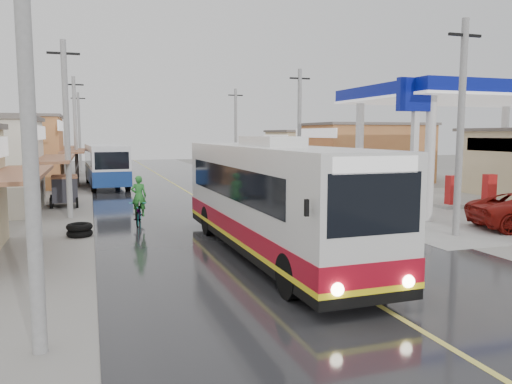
% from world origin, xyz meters
% --- Properties ---
extents(ground, '(120.00, 120.00, 0.00)m').
position_xyz_m(ground, '(0.00, 0.00, 0.00)').
color(ground, slate).
rests_on(ground, ground).
extents(road, '(12.00, 90.00, 0.02)m').
position_xyz_m(road, '(0.00, 15.00, 0.01)').
color(road, black).
rests_on(road, ground).
extents(centre_line, '(0.15, 90.00, 0.01)m').
position_xyz_m(centre_line, '(0.00, 15.00, 0.02)').
color(centre_line, '#D8CC4C').
rests_on(centre_line, road).
extents(shopfronts_right, '(11.00, 44.00, 4.80)m').
position_xyz_m(shopfronts_right, '(15.00, 12.00, 0.00)').
color(shopfronts_right, beige).
rests_on(shopfronts_right, ground).
extents(utility_poles_left, '(1.60, 50.00, 8.00)m').
position_xyz_m(utility_poles_left, '(-7.00, 16.00, 0.00)').
color(utility_poles_left, gray).
rests_on(utility_poles_left, ground).
extents(utility_poles_right, '(1.60, 36.00, 8.00)m').
position_xyz_m(utility_poles_right, '(7.00, 15.00, 0.00)').
color(utility_poles_right, gray).
rests_on(utility_poles_right, ground).
extents(coach_bus, '(2.86, 12.08, 3.76)m').
position_xyz_m(coach_bus, '(-0.69, -0.53, 1.81)').
color(coach_bus, silver).
rests_on(coach_bus, road).
extents(second_bus, '(2.95, 9.26, 3.03)m').
position_xyz_m(second_bus, '(-4.98, 22.30, 1.63)').
color(second_bus, silver).
rests_on(second_bus, road).
extents(cyclist, '(0.99, 2.05, 2.13)m').
position_xyz_m(cyclist, '(-4.17, 6.11, 0.70)').
color(cyclist, black).
rests_on(cyclist, ground).
extents(tricycle_near, '(1.49, 2.14, 1.63)m').
position_xyz_m(tricycle_near, '(-7.40, 13.00, 0.93)').
color(tricycle_near, '#26262D').
rests_on(tricycle_near, ground).
extents(tyre_stack, '(0.97, 0.97, 0.49)m').
position_xyz_m(tyre_stack, '(-6.52, 4.42, 0.25)').
color(tyre_stack, black).
rests_on(tyre_stack, ground).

